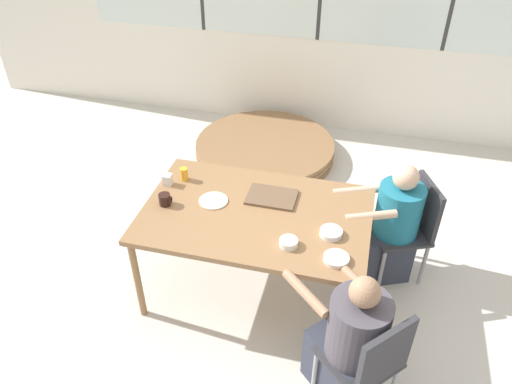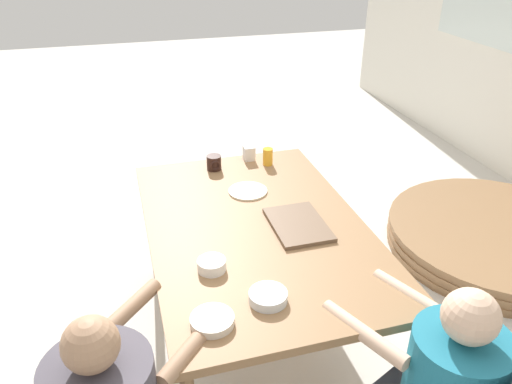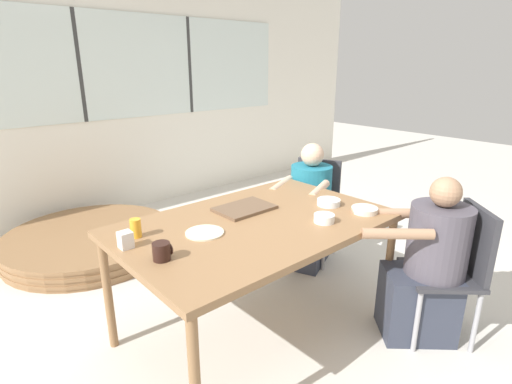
# 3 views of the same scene
# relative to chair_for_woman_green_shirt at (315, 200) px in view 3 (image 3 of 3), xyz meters

# --- Properties ---
(ground_plane) EXTENTS (16.00, 16.00, 0.00)m
(ground_plane) POSITION_rel_chair_for_woman_green_shirt_xyz_m (-1.11, -0.48, -0.51)
(ground_plane) COLOR beige
(wall_back_with_windows) EXTENTS (8.40, 0.08, 2.80)m
(wall_back_with_windows) POSITION_rel_chair_for_woman_green_shirt_xyz_m (-1.11, 2.26, 0.91)
(wall_back_with_windows) COLOR white
(wall_back_with_windows) RESTS_ON ground_plane
(dining_table) EXTENTS (1.60, 1.03, 0.76)m
(dining_table) POSITION_rel_chair_for_woman_green_shirt_xyz_m (-1.11, -0.48, 0.19)
(dining_table) COLOR olive
(dining_table) RESTS_ON ground_plane
(chair_for_woman_green_shirt) EXTENTS (0.53, 0.53, 0.85)m
(chair_for_woman_green_shirt) POSITION_rel_chair_for_woman_green_shirt_xyz_m (0.00, 0.00, 0.00)
(chair_for_woman_green_shirt) COLOR #333338
(chair_for_woman_green_shirt) RESTS_ON ground_plane
(chair_for_man_blue_shirt) EXTENTS (0.57, 0.57, 0.85)m
(chair_for_man_blue_shirt) POSITION_rel_chair_for_woman_green_shirt_xyz_m (-0.23, -1.31, 0.00)
(chair_for_man_blue_shirt) COLOR #333338
(chair_for_man_blue_shirt) RESTS_ON ground_plane
(person_woman_green_shirt) EXTENTS (0.69, 0.55, 1.03)m
(person_woman_green_shirt) POSITION_rel_chair_for_woman_green_shirt_xyz_m (-0.16, -0.07, -0.05)
(person_woman_green_shirt) COLOR #333847
(person_woman_green_shirt) RESTS_ON ground_plane
(person_man_blue_shirt) EXTENTS (0.70, 0.69, 1.04)m
(person_man_blue_shirt) POSITION_rel_chair_for_woman_green_shirt_xyz_m (-0.35, -1.19, -0.05)
(person_man_blue_shirt) COLOR #333847
(person_man_blue_shirt) RESTS_ON ground_plane
(food_tray_dark) EXTENTS (0.36, 0.25, 0.02)m
(food_tray_dark) POSITION_rel_chair_for_woman_green_shirt_xyz_m (-1.04, -0.29, 0.26)
(food_tray_dark) COLOR brown
(food_tray_dark) RESTS_ON dining_table
(coffee_mug) EXTENTS (0.09, 0.08, 0.09)m
(coffee_mug) POSITION_rel_chair_for_woman_green_shirt_xyz_m (-1.76, -0.55, 0.30)
(coffee_mug) COLOR black
(coffee_mug) RESTS_ON dining_table
(juice_glass) EXTENTS (0.06, 0.06, 0.10)m
(juice_glass) POSITION_rel_chair_for_woman_green_shirt_xyz_m (-1.74, -0.23, 0.30)
(juice_glass) COLOR gold
(juice_glass) RESTS_ON dining_table
(milk_carton_small) EXTENTS (0.06, 0.06, 0.09)m
(milk_carton_small) POSITION_rel_chair_for_woman_green_shirt_xyz_m (-1.84, -0.32, 0.30)
(milk_carton_small) COLOR silver
(milk_carton_small) RESTS_ON dining_table
(bowl_white_shallow) EXTENTS (0.12, 0.12, 0.05)m
(bowl_white_shallow) POSITION_rel_chair_for_woman_green_shirt_xyz_m (-0.82, -0.76, 0.28)
(bowl_white_shallow) COLOR white
(bowl_white_shallow) RESTS_ON dining_table
(bowl_cereal) EXTENTS (0.15, 0.15, 0.04)m
(bowl_cereal) POSITION_rel_chair_for_woman_green_shirt_xyz_m (-0.57, -0.59, 0.27)
(bowl_cereal) COLOR silver
(bowl_cereal) RESTS_ON dining_table
(bowl_fruit) EXTENTS (0.16, 0.16, 0.03)m
(bowl_fruit) POSITION_rel_chair_for_woman_green_shirt_xyz_m (-0.51, -0.82, 0.27)
(bowl_fruit) COLOR silver
(bowl_fruit) RESTS_ON dining_table
(plate_tortillas) EXTENTS (0.21, 0.21, 0.01)m
(plate_tortillas) POSITION_rel_chair_for_woman_green_shirt_xyz_m (-1.44, -0.44, 0.26)
(plate_tortillas) COLOR beige
(plate_tortillas) RESTS_ON dining_table
(folded_table_stack) EXTENTS (1.50, 1.50, 0.18)m
(folded_table_stack) POSITION_rel_chair_for_woman_green_shirt_xyz_m (-1.49, 1.39, -0.42)
(folded_table_stack) COLOR olive
(folded_table_stack) RESTS_ON ground_plane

